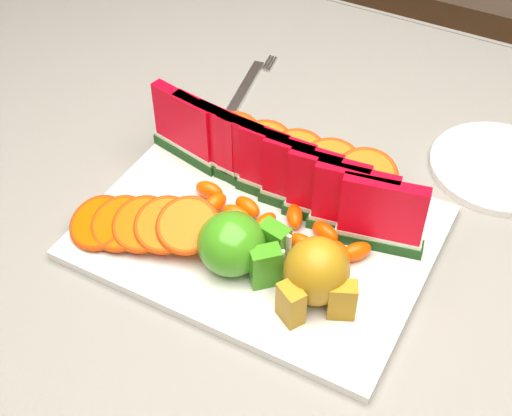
{
  "coord_description": "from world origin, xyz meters",
  "views": [
    {
      "loc": [
        0.2,
        -0.57,
        1.39
      ],
      "look_at": [
        -0.07,
        -0.06,
        0.81
      ],
      "focal_mm": 50.0,
      "sensor_mm": 36.0,
      "label": 1
    }
  ],
  "objects": [
    {
      "name": "watermelon_row",
      "position": [
        -0.08,
        0.0,
        0.82
      ],
      "size": [
        0.39,
        0.07,
        0.1
      ],
      "color": "#093509",
      "rests_on": "platter"
    },
    {
      "name": "apple_cluster",
      "position": [
        -0.06,
        -0.11,
        0.8
      ],
      "size": [
        0.11,
        0.1,
        0.07
      ],
      "color": "#1E7713",
      "rests_on": "platter"
    },
    {
      "name": "tablecloth",
      "position": [
        0.0,
        0.0,
        0.72
      ],
      "size": [
        1.53,
        1.03,
        0.2
      ],
      "color": "slate",
      "rests_on": "table"
    },
    {
      "name": "table",
      "position": [
        0.0,
        0.0,
        0.65
      ],
      "size": [
        1.4,
        0.9,
        0.75
      ],
      "color": "#512B1E",
      "rests_on": "ground"
    },
    {
      "name": "tangerine_segments",
      "position": [
        -0.05,
        -0.04,
        0.78
      ],
      "size": [
        0.24,
        0.07,
        0.02
      ],
      "color": "orange",
      "rests_on": "platter"
    },
    {
      "name": "orange_fan_back",
      "position": [
        -0.08,
        0.07,
        0.79
      ],
      "size": [
        0.29,
        0.1,
        0.04
      ],
      "color": "red",
      "rests_on": "platter"
    },
    {
      "name": "pear_cluster",
      "position": [
        0.03,
        -0.11,
        0.81
      ],
      "size": [
        0.09,
        0.1,
        0.08
      ],
      "color": "#B76E16",
      "rests_on": "platter"
    },
    {
      "name": "fork",
      "position": [
        -0.23,
        0.2,
        0.76
      ],
      "size": [
        0.04,
        0.19,
        0.0
      ],
      "color": "silver",
      "rests_on": "tablecloth"
    },
    {
      "name": "platter",
      "position": [
        -0.07,
        -0.05,
        0.76
      ],
      "size": [
        0.4,
        0.3,
        0.01
      ],
      "color": "silver",
      "rests_on": "tablecloth"
    },
    {
      "name": "orange_fan_front",
      "position": [
        -0.18,
        -0.13,
        0.8
      ],
      "size": [
        0.19,
        0.12,
        0.05
      ],
      "color": "red",
      "rests_on": "platter"
    },
    {
      "name": "side_plate",
      "position": [
        0.15,
        0.2,
        0.76
      ],
      "size": [
        0.19,
        0.19,
        0.01
      ],
      "color": "silver",
      "rests_on": "tablecloth"
    }
  ]
}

